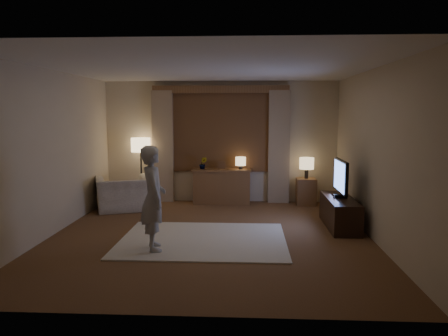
# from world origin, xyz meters

# --- Properties ---
(room) EXTENTS (5.04, 5.54, 2.64)m
(room) POSITION_xyz_m (0.00, 0.50, 1.33)
(room) COLOR brown
(room) RESTS_ON ground
(rug) EXTENTS (2.50, 2.00, 0.02)m
(rug) POSITION_xyz_m (-0.09, -0.26, 0.01)
(rug) COLOR beige
(rug) RESTS_ON floor
(sideboard) EXTENTS (1.20, 0.40, 0.70)m
(sideboard) POSITION_xyz_m (0.04, 2.50, 0.35)
(sideboard) COLOR brown
(sideboard) RESTS_ON floor
(picture_frame) EXTENTS (0.16, 0.02, 0.20)m
(picture_frame) POSITION_xyz_m (0.04, 2.50, 0.80)
(picture_frame) COLOR brown
(picture_frame) RESTS_ON sideboard
(plant) EXTENTS (0.17, 0.13, 0.30)m
(plant) POSITION_xyz_m (-0.36, 2.50, 0.85)
(plant) COLOR #999999
(plant) RESTS_ON sideboard
(table_lamp_sideboard) EXTENTS (0.22, 0.22, 0.30)m
(table_lamp_sideboard) POSITION_xyz_m (0.44, 2.50, 0.90)
(table_lamp_sideboard) COLOR black
(table_lamp_sideboard) RESTS_ON sideboard
(floor_lamp) EXTENTS (0.41, 0.41, 1.40)m
(floor_lamp) POSITION_xyz_m (-1.70, 2.50, 1.17)
(floor_lamp) COLOR black
(floor_lamp) RESTS_ON floor
(armchair) EXTENTS (1.28, 1.20, 0.67)m
(armchair) POSITION_xyz_m (-1.89, 1.73, 0.33)
(armchair) COLOR beige
(armchair) RESTS_ON floor
(side_table) EXTENTS (0.40, 0.40, 0.56)m
(side_table) POSITION_xyz_m (1.82, 2.45, 0.28)
(side_table) COLOR brown
(side_table) RESTS_ON floor
(table_lamp_side) EXTENTS (0.30, 0.30, 0.44)m
(table_lamp_side) POSITION_xyz_m (1.82, 2.45, 0.87)
(table_lamp_side) COLOR black
(table_lamp_side) RESTS_ON side_table
(tv_stand) EXTENTS (0.45, 1.40, 0.50)m
(tv_stand) POSITION_xyz_m (2.15, 0.66, 0.25)
(tv_stand) COLOR black
(tv_stand) RESTS_ON floor
(tv) EXTENTS (0.22, 0.90, 0.65)m
(tv) POSITION_xyz_m (2.15, 0.66, 0.86)
(tv) COLOR black
(tv) RESTS_ON tv_stand
(person) EXTENTS (0.50, 0.62, 1.47)m
(person) POSITION_xyz_m (-0.73, -0.77, 0.75)
(person) COLOR #ADA7A0
(person) RESTS_ON rug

